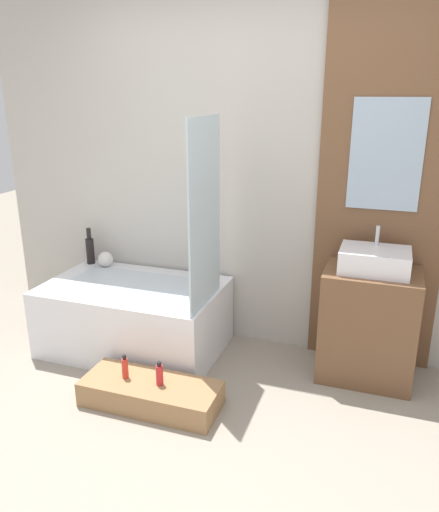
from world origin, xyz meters
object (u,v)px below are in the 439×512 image
at_px(vase_round_light, 105,259).
at_px(bottle_soap_primary, 125,367).
at_px(bottle_soap_secondary, 160,374).
at_px(sink, 375,260).
at_px(wooden_step_bench, 151,393).
at_px(vase_tall_dark, 90,249).
at_px(bathtub, 135,316).

distance_m(vase_round_light, bottle_soap_primary, 1.17).
bearing_deg(bottle_soap_secondary, sink, 34.18).
distance_m(wooden_step_bench, vase_tall_dark, 1.46).
bearing_deg(bottle_soap_secondary, vase_round_light, 134.61).
relative_size(bottle_soap_primary, bottle_soap_secondary, 1.02).
bearing_deg(vase_round_light, bottle_soap_primary, -53.88).
bearing_deg(bottle_soap_primary, vase_round_light, 126.12).
distance_m(bathtub, bottle_soap_primary, 0.67).
bearing_deg(wooden_step_bench, bottle_soap_secondary, -0.00).
relative_size(wooden_step_bench, bottle_soap_primary, 5.43).
bearing_deg(bottle_soap_secondary, vase_tall_dark, 138.29).
height_order(bathtub, wooden_step_bench, bathtub).
bearing_deg(bathtub, vase_tall_dark, 150.06).
xyz_separation_m(vase_tall_dark, bottle_soap_secondary, (1.05, -0.93, -0.40)).
distance_m(wooden_step_bench, bottle_soap_primary, 0.22).
height_order(bathtub, vase_round_light, vase_round_light).
xyz_separation_m(bathtub, vase_round_light, (-0.40, 0.29, 0.31)).
xyz_separation_m(wooden_step_bench, sink, (1.20, 0.77, 0.74)).
bearing_deg(sink, vase_round_light, 176.32).
relative_size(sink, bottle_soap_primary, 2.73).
xyz_separation_m(bathtub, wooden_step_bench, (0.43, -0.61, -0.17)).
xyz_separation_m(wooden_step_bench, bottle_soap_primary, (-0.17, 0.00, 0.15)).
bearing_deg(vase_round_light, vase_tall_dark, 169.72).
bearing_deg(bottle_soap_secondary, bottle_soap_primary, 180.00).
height_order(vase_tall_dark, bottle_soap_secondary, vase_tall_dark).
height_order(wooden_step_bench, vase_tall_dark, vase_tall_dark).
relative_size(vase_round_light, bottle_soap_primary, 0.77).
distance_m(wooden_step_bench, vase_round_light, 1.32).
relative_size(bathtub, sink, 2.98).
relative_size(sink, vase_tall_dark, 1.45).
relative_size(bathtub, wooden_step_bench, 1.50).
height_order(sink, bottle_soap_primary, sink).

